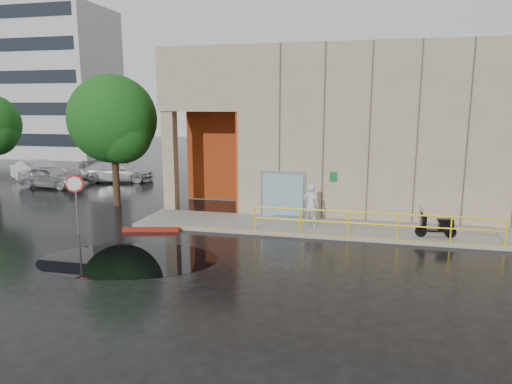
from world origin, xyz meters
TOP-DOWN VIEW (x-y plane):
  - ground at (0.00, 0.00)m, footprint 120.00×120.00m
  - sidewalk at (4.00, 4.50)m, footprint 20.00×3.00m
  - building at (5.10, 10.98)m, footprint 20.00×10.17m
  - guardrail at (4.25, 3.15)m, footprint 9.56×0.06m
  - distant_building at (-28.00, 27.98)m, footprint 12.00×8.08m
  - person at (1.69, 4.20)m, footprint 0.70×0.47m
  - scooter at (6.69, 3.81)m, footprint 1.59×0.65m
  - stop_sign at (-7.58, 1.36)m, footprint 0.66×0.44m
  - red_curb at (-4.89, 2.50)m, footprint 2.38×0.72m
  - puddle at (-4.04, -1.00)m, footprint 6.88×5.01m
  - car_a at (-16.02, 10.86)m, footprint 4.32×1.99m
  - car_b at (-18.35, 12.74)m, footprint 4.82×2.98m
  - car_c at (-13.03, 13.98)m, footprint 5.43×3.40m
  - tree_near at (-8.84, 6.88)m, footprint 4.56×4.56m

SIDE VIEW (x-z plane):
  - ground at x=0.00m, z-range 0.00..0.00m
  - puddle at x=-4.04m, z-range 0.00..0.01m
  - sidewalk at x=4.00m, z-range 0.00..0.15m
  - red_curb at x=-4.89m, z-range 0.00..0.18m
  - guardrail at x=4.25m, z-range 0.16..1.19m
  - car_a at x=-16.02m, z-range 0.00..1.43m
  - car_c at x=-13.03m, z-range 0.00..1.47m
  - car_b at x=-18.35m, z-range 0.00..1.50m
  - scooter at x=6.69m, z-range 0.24..1.45m
  - person at x=1.69m, z-range 0.15..2.04m
  - stop_sign at x=-7.58m, z-range 0.58..3.11m
  - building at x=5.10m, z-range 0.21..8.21m
  - tree_near at x=-8.84m, z-range 0.97..7.83m
  - distant_building at x=-28.00m, z-range 0.00..15.00m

